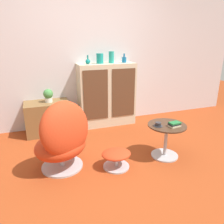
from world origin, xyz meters
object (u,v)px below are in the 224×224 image
at_px(vase_inner_left, 100,58).
at_px(potted_plant, 48,95).
at_px(sideboard, 107,95).
at_px(egg_chair, 63,138).
at_px(ottoman, 116,156).
at_px(vase_leftmost, 88,61).
at_px(vase_rightmost, 124,59).
at_px(tv_console, 48,118).
at_px(vase_inner_right, 111,57).
at_px(teacup, 158,125).
at_px(book_stack, 175,124).
at_px(coffee_table, 166,137).

bearing_deg(vase_inner_left, potted_plant, -177.03).
bearing_deg(sideboard, egg_chair, -127.77).
height_order(ottoman, vase_leftmost, vase_leftmost).
bearing_deg(sideboard, vase_rightmost, 0.65).
distance_m(sideboard, vase_rightmost, 0.72).
xyz_separation_m(tv_console, vase_inner_right, (1.19, 0.05, 0.98)).
relative_size(potted_plant, teacup, 1.82).
relative_size(vase_inner_left, book_stack, 1.07).
relative_size(egg_chair, ottoman, 2.44).
height_order(tv_console, vase_leftmost, vase_leftmost).
relative_size(ottoman, vase_inner_right, 1.84).
bearing_deg(vase_inner_left, egg_chair, -124.15).
distance_m(egg_chair, ottoman, 0.71).
distance_m(vase_rightmost, book_stack, 1.69).
bearing_deg(book_stack, coffee_table, 121.54).
bearing_deg(book_stack, egg_chair, 170.05).
relative_size(teacup, book_stack, 0.75).
relative_size(vase_leftmost, potted_plant, 0.67).
height_order(sideboard, vase_leftmost, vase_leftmost).
bearing_deg(vase_leftmost, sideboard, -0.65).
xyz_separation_m(tv_console, coffee_table, (1.47, -1.40, 0.02)).
xyz_separation_m(ottoman, vase_leftmost, (0.03, 1.48, 1.05)).
bearing_deg(book_stack, vase_inner_left, 109.77).
height_order(vase_rightmost, potted_plant, vase_rightmost).
height_order(sideboard, coffee_table, sideboard).
relative_size(tv_console, ottoman, 1.95).
distance_m(sideboard, ottoman, 1.58).
xyz_separation_m(coffee_table, vase_inner_right, (-0.28, 1.45, 0.97)).
height_order(coffee_table, potted_plant, potted_plant).
bearing_deg(egg_chair, book_stack, -9.95).
bearing_deg(coffee_table, egg_chair, 173.27).
bearing_deg(sideboard, coffee_table, -75.38).
distance_m(tv_console, ottoman, 1.61).
distance_m(vase_leftmost, potted_plant, 0.89).
distance_m(vase_leftmost, vase_inner_left, 0.22).
height_order(potted_plant, teacup, potted_plant).
bearing_deg(egg_chair, sideboard, 52.23).
distance_m(tv_console, teacup, 1.94).
bearing_deg(potted_plant, egg_chair, -87.24).
xyz_separation_m(ottoman, vase_rightmost, (0.71, 1.48, 1.06)).
xyz_separation_m(egg_chair, potted_plant, (-0.06, 1.24, 0.25)).
bearing_deg(teacup, sideboard, 99.18).
bearing_deg(book_stack, teacup, 156.37).
height_order(tv_console, teacup, tv_console).
height_order(sideboard, teacup, sideboard).
bearing_deg(book_stack, tv_console, 135.74).
bearing_deg(vase_inner_right, vase_leftmost, 180.00).
height_order(vase_rightmost, book_stack, vase_rightmost).
relative_size(vase_inner_left, teacup, 1.42).
xyz_separation_m(egg_chair, ottoman, (0.63, -0.19, -0.27)).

